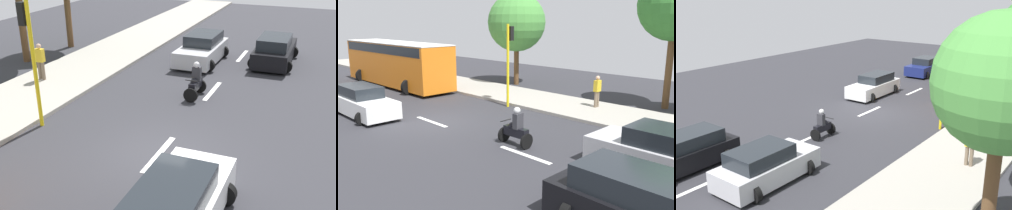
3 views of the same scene
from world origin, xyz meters
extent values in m
cube|color=#2D2D33|center=(0.00, 0.00, -0.05)|extent=(40.00, 60.00, 0.10)
cube|color=white|center=(0.00, -12.00, 0.01)|extent=(0.20, 2.40, 0.01)
cube|color=white|center=(0.00, -6.00, 0.01)|extent=(0.20, 2.40, 0.01)
cube|color=white|center=(0.00, 0.00, 0.01)|extent=(0.20, 2.40, 0.01)
cube|color=black|center=(-1.84, -11.28, 0.56)|extent=(1.79, 4.37, 0.80)
cube|color=#1E2328|center=(-1.84, -10.93, 1.24)|extent=(1.51, 2.45, 0.56)
cylinder|color=black|center=(-1.06, -12.72, 0.32)|extent=(0.64, 0.22, 0.64)
cylinder|color=black|center=(-2.63, -12.72, 0.32)|extent=(0.64, 0.22, 0.64)
cylinder|color=black|center=(-1.06, -9.83, 0.32)|extent=(0.64, 0.22, 0.64)
cylinder|color=black|center=(-2.63, -9.83, 0.32)|extent=(0.64, 0.22, 0.64)
cube|color=#1E2328|center=(-1.81, 3.60, 1.24)|extent=(1.44, 2.52, 0.56)
cylinder|color=black|center=(-1.06, 1.75, 0.32)|extent=(0.64, 0.22, 0.64)
cylinder|color=black|center=(-2.55, 1.75, 0.32)|extent=(0.64, 0.22, 0.64)
cube|color=#B7B7BC|center=(1.78, -9.96, 0.56)|extent=(1.84, 4.21, 0.80)
cube|color=#1E2328|center=(1.78, -10.29, 1.24)|extent=(1.54, 2.36, 0.56)
cylinder|color=black|center=(0.97, -8.57, 0.32)|extent=(0.64, 0.22, 0.64)
cylinder|color=black|center=(2.59, -8.57, 0.32)|extent=(0.64, 0.22, 0.64)
cylinder|color=black|center=(0.97, -11.35, 0.32)|extent=(0.64, 0.22, 0.64)
cylinder|color=black|center=(2.59, -11.35, 0.32)|extent=(0.64, 0.22, 0.64)
cylinder|color=black|center=(0.49, -4.44, 0.30)|extent=(0.60, 0.10, 0.60)
cylinder|color=black|center=(0.49, -5.64, 0.30)|extent=(0.60, 0.10, 0.60)
cube|color=black|center=(0.49, -5.09, 0.55)|extent=(0.28, 1.10, 0.36)
sphere|color=black|center=(0.49, -4.89, 0.73)|extent=(0.32, 0.32, 0.32)
cylinder|color=black|center=(0.49, -4.54, 0.90)|extent=(0.55, 0.04, 0.04)
cube|color=#333338|center=(0.49, -5.19, 1.00)|extent=(0.36, 0.24, 0.60)
sphere|color=silver|center=(0.49, -5.14, 1.40)|extent=(0.26, 0.26, 0.26)
cylinder|color=#72604C|center=(7.56, -4.17, 0.57)|extent=(0.16, 0.16, 0.85)
cylinder|color=#72604C|center=(7.76, -4.17, 0.57)|extent=(0.16, 0.16, 0.85)
cube|color=gold|center=(7.66, -4.17, 1.30)|extent=(0.40, 0.24, 0.60)
sphere|color=tan|center=(7.66, -4.17, 1.73)|extent=(0.22, 0.22, 0.22)
cylinder|color=yellow|center=(4.75, -0.35, 2.25)|extent=(0.14, 0.14, 4.50)
cube|color=black|center=(4.97, -0.35, 4.00)|extent=(0.24, 0.24, 0.76)
sphere|color=red|center=(5.09, -0.35, 4.24)|extent=(0.16, 0.16, 0.16)
sphere|color=#F2A50C|center=(5.09, -0.35, 4.00)|extent=(0.16, 0.16, 0.16)
sphere|color=green|center=(5.09, -0.35, 3.76)|extent=(0.16, 0.16, 0.16)
cylinder|color=brown|center=(10.61, -6.64, 2.08)|extent=(0.36, 0.36, 4.17)
cylinder|color=brown|center=(10.17, -10.13, 2.02)|extent=(0.36, 0.36, 4.04)
camera|label=1|loc=(-4.51, 10.42, 6.46)|focal=44.01mm
camera|label=2|loc=(-8.96, -14.18, 4.71)|focal=38.48mm
camera|label=3|loc=(12.46, -19.30, 7.30)|focal=41.88mm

